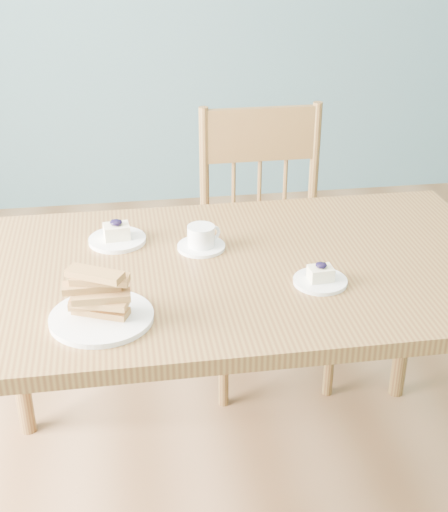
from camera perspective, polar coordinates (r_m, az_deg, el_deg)
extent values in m
cube|color=#9F724A|center=(2.33, 9.19, -19.33)|extent=(5.00, 5.00, 0.01)
cube|color=olive|center=(1.91, 1.10, -1.26)|extent=(1.47, 0.84, 0.04)
cylinder|color=olive|center=(2.42, -16.40, -6.55)|extent=(0.05, 0.05, 0.74)
cylinder|color=olive|center=(2.58, 14.45, -4.03)|extent=(0.05, 0.05, 0.74)
cube|color=olive|center=(2.59, 3.61, -0.61)|extent=(0.46, 0.44, 0.04)
cylinder|color=olive|center=(2.53, -0.03, -7.79)|extent=(0.04, 0.04, 0.45)
cylinder|color=olive|center=(2.61, 8.55, -6.93)|extent=(0.04, 0.04, 0.45)
cylinder|color=olive|center=(2.84, -1.20, -3.54)|extent=(0.04, 0.04, 0.45)
cylinder|color=olive|center=(2.91, 6.47, -2.90)|extent=(0.04, 0.04, 0.45)
cylinder|color=olive|center=(2.62, -1.58, 6.42)|extent=(0.03, 0.03, 0.51)
cylinder|color=olive|center=(2.70, 7.22, 6.87)|extent=(0.03, 0.03, 0.51)
cube|color=olive|center=(2.60, 2.96, 9.69)|extent=(0.39, 0.03, 0.20)
cylinder|color=olive|center=(2.67, 0.77, 4.48)|extent=(0.02, 0.02, 0.30)
cylinder|color=olive|center=(2.69, 2.83, 4.61)|extent=(0.02, 0.02, 0.30)
cylinder|color=olive|center=(2.71, 4.87, 4.72)|extent=(0.02, 0.02, 0.30)
cylinder|color=white|center=(1.83, 7.70, -2.00)|extent=(0.14, 0.14, 0.01)
cube|color=#FFF1C3|center=(1.82, 7.74, -1.39)|extent=(0.06, 0.05, 0.03)
ellipsoid|color=black|center=(1.81, 7.79, -0.73)|extent=(0.03, 0.03, 0.01)
sphere|color=black|center=(1.81, 8.02, -0.67)|extent=(0.01, 0.01, 0.01)
sphere|color=black|center=(1.81, 7.52, -0.67)|extent=(0.01, 0.01, 0.01)
sphere|color=black|center=(1.80, 7.93, -0.85)|extent=(0.01, 0.01, 0.01)
cylinder|color=white|center=(2.04, -8.53, 1.29)|extent=(0.16, 0.16, 0.01)
cube|color=#FFF1C3|center=(2.03, -8.58, 1.96)|extent=(0.08, 0.06, 0.04)
ellipsoid|color=black|center=(2.02, -8.64, 2.68)|extent=(0.03, 0.03, 0.02)
sphere|color=black|center=(2.03, -8.35, 2.73)|extent=(0.01, 0.01, 0.01)
sphere|color=black|center=(2.03, -8.87, 2.73)|extent=(0.01, 0.01, 0.01)
sphere|color=black|center=(2.01, -8.54, 2.56)|extent=(0.01, 0.01, 0.01)
cylinder|color=white|center=(1.99, -1.84, 0.76)|extent=(0.13, 0.13, 0.01)
cylinder|color=white|center=(1.97, -1.85, 1.63)|extent=(0.10, 0.10, 0.06)
cylinder|color=olive|center=(1.96, -1.86, 2.23)|extent=(0.06, 0.06, 0.00)
torus|color=white|center=(1.99, -0.87, 1.86)|extent=(0.04, 0.02, 0.04)
cylinder|color=white|center=(1.68, -9.77, -4.87)|extent=(0.24, 0.24, 0.01)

